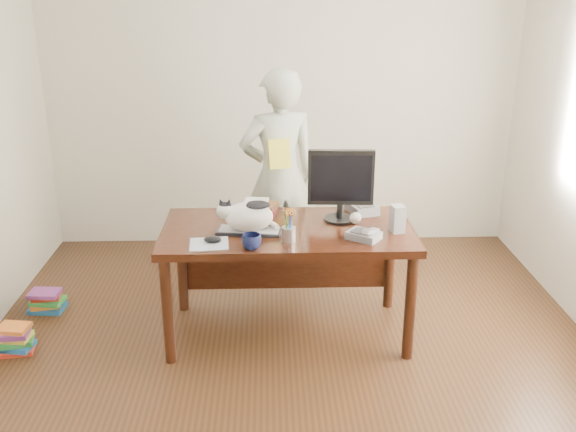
# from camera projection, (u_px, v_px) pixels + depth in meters

# --- Properties ---
(room) EXTENTS (4.50, 4.50, 4.50)m
(room) POSITION_uv_depth(u_px,v_px,m) (291.00, 162.00, 3.31)
(room) COLOR black
(room) RESTS_ON ground
(desk) EXTENTS (1.60, 0.80, 0.75)m
(desk) POSITION_uv_depth(u_px,v_px,m) (287.00, 245.00, 4.21)
(desk) COLOR black
(desk) RESTS_ON ground
(keyboard) EXTENTS (0.42, 0.21, 0.02)m
(keyboard) POSITION_uv_depth(u_px,v_px,m) (249.00, 231.00, 4.00)
(keyboard) COLOR black
(keyboard) RESTS_ON desk
(cat) EXTENTS (0.40, 0.23, 0.22)m
(cat) POSITION_uv_depth(u_px,v_px,m) (247.00, 215.00, 3.97)
(cat) COLOR white
(cat) RESTS_ON keyboard
(monitor) EXTENTS (0.43, 0.22, 0.48)m
(monitor) POSITION_uv_depth(u_px,v_px,m) (341.00, 182.00, 4.11)
(monitor) COLOR black
(monitor) RESTS_ON desk
(pen_cup) EXTENTS (0.11, 0.11, 0.22)m
(pen_cup) POSITION_uv_depth(u_px,v_px,m) (289.00, 233.00, 3.85)
(pen_cup) COLOR #97979C
(pen_cup) RESTS_ON desk
(mousepad) EXTENTS (0.25, 0.23, 0.01)m
(mousepad) POSITION_uv_depth(u_px,v_px,m) (209.00, 244.00, 3.83)
(mousepad) COLOR silver
(mousepad) RESTS_ON desk
(mouse) EXTENTS (0.11, 0.07, 0.04)m
(mouse) POSITION_uv_depth(u_px,v_px,m) (213.00, 239.00, 3.84)
(mouse) COLOR black
(mouse) RESTS_ON mousepad
(coffee_mug) EXTENTS (0.16, 0.16, 0.09)m
(coffee_mug) POSITION_uv_depth(u_px,v_px,m) (252.00, 242.00, 3.75)
(coffee_mug) COLOR black
(coffee_mug) RESTS_ON desk
(phone) EXTENTS (0.23, 0.22, 0.09)m
(phone) POSITION_uv_depth(u_px,v_px,m) (364.00, 235.00, 3.90)
(phone) COLOR slate
(phone) RESTS_ON desk
(speaker) EXTENTS (0.09, 0.10, 0.17)m
(speaker) POSITION_uv_depth(u_px,v_px,m) (397.00, 219.00, 3.99)
(speaker) COLOR gray
(speaker) RESTS_ON desk
(baseball) EXTENTS (0.08, 0.08, 0.08)m
(baseball) POSITION_uv_depth(u_px,v_px,m) (356.00, 218.00, 4.14)
(baseball) COLOR white
(baseball) RESTS_ON desk
(book_stack) EXTENTS (0.28, 0.23, 0.09)m
(book_stack) POSITION_uv_depth(u_px,v_px,m) (259.00, 207.00, 4.33)
(book_stack) COLOR #511518
(book_stack) RESTS_ON desk
(calculator) EXTENTS (0.22, 0.26, 0.07)m
(calculator) POSITION_uv_depth(u_px,v_px,m) (362.00, 208.00, 4.35)
(calculator) COLOR slate
(calculator) RESTS_ON desk
(person) EXTENTS (0.68, 0.52, 1.65)m
(person) POSITION_uv_depth(u_px,v_px,m) (279.00, 177.00, 4.88)
(person) COLOR silver
(person) RESTS_ON ground
(held_book) EXTENTS (0.17, 0.13, 0.22)m
(held_book) POSITION_uv_depth(u_px,v_px,m) (279.00, 154.00, 4.65)
(held_book) COLOR yellow
(held_book) RESTS_ON person
(book_pile_a) EXTENTS (0.27, 0.22, 0.18)m
(book_pile_a) POSITION_uv_depth(u_px,v_px,m) (14.00, 340.00, 4.07)
(book_pile_a) COLOR #B22919
(book_pile_a) RESTS_ON ground
(book_pile_b) EXTENTS (0.26, 0.20, 0.15)m
(book_pile_b) POSITION_uv_depth(u_px,v_px,m) (47.00, 301.00, 4.59)
(book_pile_b) COLOR #185695
(book_pile_b) RESTS_ON ground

